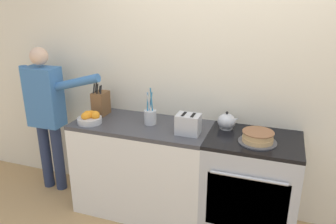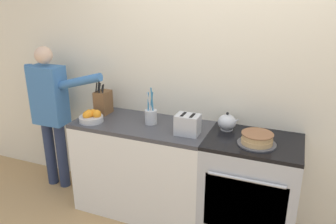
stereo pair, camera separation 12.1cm
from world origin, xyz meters
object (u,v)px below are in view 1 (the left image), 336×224
(stove_range, at_px, (250,187))
(knife_block, at_px, (101,103))
(utensil_crock, at_px, (150,116))
(person_baker, at_px, (47,109))
(layer_cake, at_px, (258,137))
(tea_kettle, at_px, (227,121))
(toaster, at_px, (188,124))
(fruit_bowl, at_px, (90,118))

(stove_range, bearing_deg, knife_block, 176.09)
(knife_block, xyz_separation_m, utensil_crock, (0.54, -0.08, -0.04))
(stove_range, xyz_separation_m, utensil_crock, (-0.91, 0.02, 0.52))
(knife_block, bearing_deg, person_baker, -173.40)
(person_baker, bearing_deg, knife_block, -6.10)
(knife_block, bearing_deg, layer_cake, -6.45)
(stove_range, height_order, tea_kettle, tea_kettle)
(layer_cake, xyz_separation_m, toaster, (-0.56, -0.01, 0.04))
(toaster, relative_size, person_baker, 0.14)
(utensil_crock, height_order, toaster, utensil_crock)
(fruit_bowl, xyz_separation_m, person_baker, (-0.61, 0.17, -0.04))
(knife_block, bearing_deg, fruit_bowl, -85.09)
(tea_kettle, relative_size, toaster, 0.91)
(layer_cake, xyz_separation_m, fruit_bowl, (-1.46, -0.07, 0.01))
(stove_range, bearing_deg, tea_kettle, 150.68)
(tea_kettle, relative_size, knife_block, 0.60)
(utensil_crock, bearing_deg, layer_cake, -5.39)
(fruit_bowl, bearing_deg, stove_range, 5.54)
(knife_block, height_order, toaster, knife_block)
(tea_kettle, distance_m, fruit_bowl, 1.21)
(layer_cake, bearing_deg, person_baker, 177.26)
(layer_cake, relative_size, toaster, 1.42)
(layer_cake, height_order, tea_kettle, tea_kettle)
(layer_cake, xyz_separation_m, tea_kettle, (-0.28, 0.21, 0.02))
(toaster, bearing_deg, person_baker, 175.83)
(utensil_crock, xyz_separation_m, toaster, (0.38, -0.10, 0.01))
(fruit_bowl, relative_size, toaster, 1.04)
(knife_block, bearing_deg, utensil_crock, -8.25)
(stove_range, relative_size, toaster, 4.24)
(utensil_crock, bearing_deg, tea_kettle, 10.30)
(fruit_bowl, relative_size, person_baker, 0.14)
(toaster, xyz_separation_m, person_baker, (-1.51, 0.11, -0.08))
(knife_block, height_order, utensil_crock, utensil_crock)
(person_baker, bearing_deg, utensil_crock, -13.23)
(person_baker, bearing_deg, tea_kettle, -9.21)
(tea_kettle, height_order, toaster, toaster)
(stove_range, xyz_separation_m, toaster, (-0.53, -0.08, 0.53))
(layer_cake, distance_m, utensil_crock, 0.94)
(tea_kettle, distance_m, toaster, 0.36)
(utensil_crock, distance_m, person_baker, 1.13)
(stove_range, xyz_separation_m, layer_cake, (0.03, -0.07, 0.49))
(layer_cake, relative_size, knife_block, 0.94)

